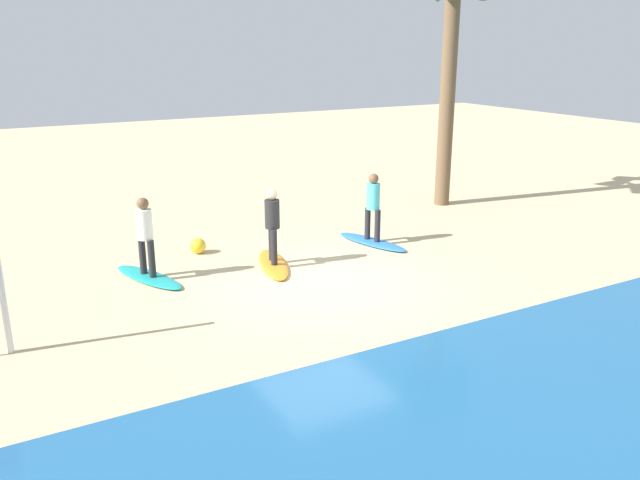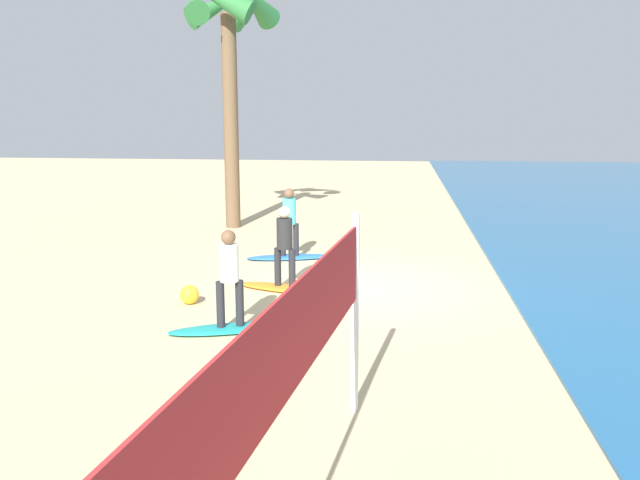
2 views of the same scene
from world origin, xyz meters
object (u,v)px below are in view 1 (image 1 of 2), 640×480
surfboard_blue (372,242)px  palm_tree (453,1)px  surfer_blue (373,202)px  surfboard_orange (273,264)px  beach_ball (198,246)px  surfer_orange (272,220)px  surfer_teal (145,231)px  surfboard_teal (149,277)px

surfboard_blue → palm_tree: (-4.07, -2.33, 5.74)m
surfboard_blue → palm_tree: palm_tree is taller
surfer_blue → surfboard_orange: surfer_blue is taller
palm_tree → beach_ball: (8.01, 0.98, -5.60)m
surfer_blue → surfboard_blue: bearing=-90.0°
surfboard_blue → surfer_blue: (0.00, 0.00, 0.99)m
surfboard_blue → surfboard_orange: (2.80, 0.32, 0.00)m
palm_tree → surfer_blue: bearing=29.7°
surfer_blue → surfboard_orange: bearing=6.4°
surfer_blue → surfer_orange: size_ratio=1.00×
beach_ball → palm_tree: bearing=-173.0°
surfer_blue → beach_ball: size_ratio=4.48×
surfboard_blue → palm_tree: size_ratio=0.29×
surfboard_blue → surfer_blue: bearing=-14.1°
surfboard_blue → surfer_teal: surfer_teal is taller
beach_ball → surfer_teal: bearing=37.8°
surfboard_teal → surfboard_orange: bearing=59.1°
surfer_teal → palm_tree: (-9.47, -2.11, 4.75)m
surfboard_teal → surfboard_blue: bearing=68.3°
palm_tree → beach_ball: size_ratio=19.71×
surfer_orange → surfer_teal: same height
surfboard_orange → beach_ball: (1.13, -1.66, 0.14)m
surfboard_orange → surfer_teal: bearing=-84.9°
palm_tree → beach_ball: 9.82m
surfer_orange → palm_tree: palm_tree is taller
palm_tree → beach_ball: palm_tree is taller
surfboard_blue → surfer_teal: (5.40, -0.21, 0.99)m
surfboard_orange → surfboard_teal: 2.65m
surfer_blue → surfer_orange: same height
surfboard_blue → beach_ball: 4.17m
beach_ball → surfboard_blue: bearing=161.1°
surfboard_orange → surfboard_teal: same height
surfer_orange → surfer_teal: size_ratio=1.00×
surfer_blue → surfboard_teal: (5.40, -0.21, -0.99)m
beach_ball → surfer_orange: bearing=124.3°
surfer_orange → palm_tree: bearing=-159.0°
surfer_teal → surfer_blue: bearing=177.8°
palm_tree → surfboard_teal: bearing=12.6°
surfer_orange → surfer_teal: 2.65m
surfer_blue → palm_tree: 6.67m
surfer_orange → palm_tree: (-6.87, -2.64, 4.75)m
surfer_blue → surfer_teal: size_ratio=1.00×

